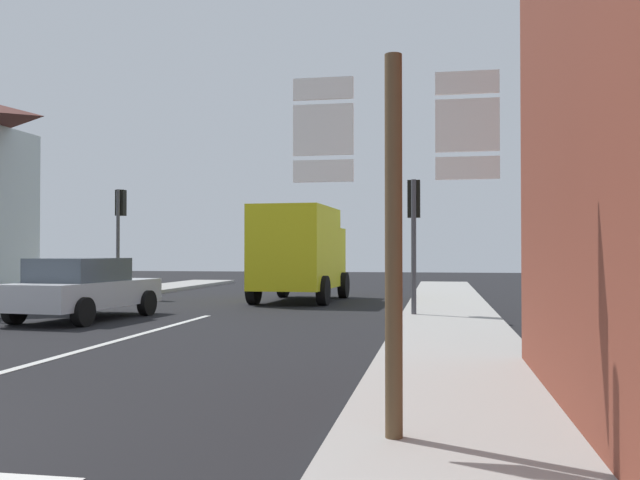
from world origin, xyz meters
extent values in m
plane|color=black|center=(0.00, 10.00, 0.00)|extent=(80.00, 80.00, 0.00)
cube|color=#9E9B96|center=(6.00, 8.00, 0.07)|extent=(2.27, 44.00, 0.14)
cube|color=silver|center=(0.00, 6.00, 0.01)|extent=(0.16, 12.00, 0.01)
cube|color=#B7BABF|center=(-2.56, 10.57, 0.62)|extent=(2.13, 4.34, 0.60)
cube|color=#47515B|center=(-2.59, 10.33, 1.19)|extent=(1.74, 2.24, 0.55)
cylinder|color=black|center=(-3.31, 12.00, 0.32)|extent=(0.28, 0.66, 0.64)
cylinder|color=black|center=(-1.57, 11.84, 0.32)|extent=(0.28, 0.66, 0.64)
cylinder|color=black|center=(-3.56, 9.31, 0.32)|extent=(0.28, 0.66, 0.64)
cylinder|color=black|center=(-1.82, 9.15, 0.32)|extent=(0.28, 0.66, 0.64)
cube|color=yellow|center=(1.25, 16.78, 1.75)|extent=(2.36, 3.79, 2.60)
cube|color=yellow|center=(1.36, 19.28, 1.45)|extent=(2.14, 1.39, 2.00)
cube|color=#47515B|center=(1.36, 19.33, 2.25)|extent=(1.76, 0.17, 0.70)
cylinder|color=black|center=(0.26, 19.28, 0.45)|extent=(0.32, 0.91, 0.90)
cylinder|color=black|center=(2.45, 19.18, 0.45)|extent=(0.32, 0.91, 0.90)
cylinder|color=black|center=(0.11, 15.88, 0.45)|extent=(0.32, 0.91, 0.90)
cylinder|color=black|center=(2.31, 15.79, 0.45)|extent=(0.32, 0.91, 0.90)
cylinder|color=brown|center=(5.40, 1.05, 1.60)|extent=(0.14, 0.14, 3.20)
cube|color=white|center=(4.82, 1.10, 2.96)|extent=(0.50, 0.03, 0.18)
cube|color=black|center=(4.82, 1.12, 2.96)|extent=(0.43, 0.01, 0.13)
cube|color=white|center=(4.82, 1.10, 2.62)|extent=(0.50, 0.03, 0.42)
cube|color=black|center=(4.82, 1.12, 2.62)|extent=(0.43, 0.01, 0.32)
cube|color=white|center=(4.82, 1.10, 2.28)|extent=(0.50, 0.03, 0.18)
cube|color=black|center=(4.82, 1.12, 2.28)|extent=(0.43, 0.01, 0.13)
cube|color=white|center=(5.98, 1.10, 2.96)|extent=(0.50, 0.03, 0.18)
cube|color=black|center=(5.98, 1.12, 2.96)|extent=(0.43, 0.01, 0.13)
cube|color=white|center=(5.98, 1.10, 2.62)|extent=(0.50, 0.03, 0.42)
cube|color=black|center=(5.98, 1.12, 2.62)|extent=(0.43, 0.01, 0.32)
cube|color=white|center=(5.98, 1.10, 2.28)|extent=(0.50, 0.03, 0.18)
cube|color=black|center=(5.98, 1.12, 2.28)|extent=(0.43, 0.01, 0.13)
cylinder|color=#47474C|center=(-5.16, 17.41, 1.89)|extent=(0.12, 0.12, 3.78)
cube|color=black|center=(-5.16, 17.61, 3.33)|extent=(0.30, 0.28, 0.90)
sphere|color=red|center=(-5.16, 17.75, 3.60)|extent=(0.18, 0.18, 0.18)
sphere|color=#3C2303|center=(-5.16, 17.75, 3.32)|extent=(0.18, 0.18, 0.18)
sphere|color=black|center=(-5.16, 17.75, 3.04)|extent=(0.18, 0.18, 0.18)
cylinder|color=#47474C|center=(5.16, 11.86, 1.67)|extent=(0.12, 0.12, 3.34)
cube|color=black|center=(5.16, 12.06, 2.89)|extent=(0.30, 0.28, 0.90)
sphere|color=red|center=(5.16, 12.20, 3.16)|extent=(0.18, 0.18, 0.18)
sphere|color=#3C2303|center=(5.16, 12.20, 2.88)|extent=(0.18, 0.18, 0.18)
sphere|color=black|center=(5.16, 12.20, 2.60)|extent=(0.18, 0.18, 0.18)
camera|label=1|loc=(5.75, -4.37, 1.61)|focal=38.02mm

